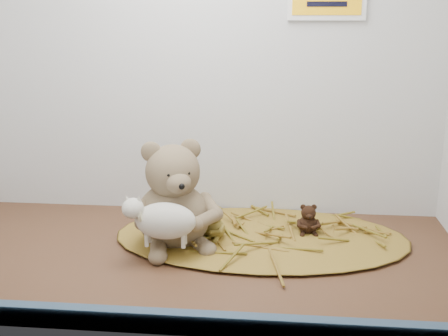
# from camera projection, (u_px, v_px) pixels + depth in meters

# --- Properties ---
(alcove_shell) EXTENTS (1.20, 0.60, 0.90)m
(alcove_shell) POSITION_uv_depth(u_px,v_px,m) (186.00, 38.00, 1.16)
(alcove_shell) COLOR #3B2214
(alcove_shell) RESTS_ON ground
(front_rail) EXTENTS (1.19, 0.02, 0.04)m
(front_rail) POSITION_uv_depth(u_px,v_px,m) (153.00, 321.00, 0.91)
(front_rail) COLOR #324860
(front_rail) RESTS_ON shelf_floor
(straw_bed) EXTENTS (0.67, 0.39, 0.01)m
(straw_bed) POSITION_uv_depth(u_px,v_px,m) (261.00, 237.00, 1.28)
(straw_bed) COLOR brown
(straw_bed) RESTS_ON shelf_floor
(main_teddy) EXTENTS (0.26, 0.27, 0.24)m
(main_teddy) POSITION_uv_depth(u_px,v_px,m) (173.00, 194.00, 1.22)
(main_teddy) COLOR #826F50
(main_teddy) RESTS_ON shelf_floor
(toy_lamb) EXTENTS (0.16, 0.10, 0.11)m
(toy_lamb) POSITION_uv_depth(u_px,v_px,m) (165.00, 221.00, 1.15)
(toy_lamb) COLOR silver
(toy_lamb) RESTS_ON main_teddy
(mini_teddy_tan) EXTENTS (0.08, 0.08, 0.08)m
(mini_teddy_tan) POSITION_uv_depth(u_px,v_px,m) (214.00, 221.00, 1.26)
(mini_teddy_tan) COLOR olive
(mini_teddy_tan) RESTS_ON straw_bed
(mini_teddy_brown) EXTENTS (0.06, 0.06, 0.07)m
(mini_teddy_brown) POSITION_uv_depth(u_px,v_px,m) (308.00, 217.00, 1.29)
(mini_teddy_brown) COLOR black
(mini_teddy_brown) RESTS_ON straw_bed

